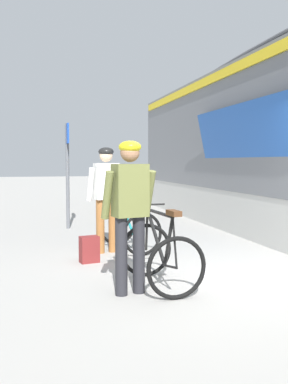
{
  "coord_description": "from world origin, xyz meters",
  "views": [
    {
      "loc": [
        -2.35,
        -4.97,
        1.53
      ],
      "look_at": [
        -0.7,
        1.56,
        1.05
      ],
      "focal_mm": 40.28,
      "sensor_mm": 36.0,
      "label": 1
    }
  ],
  "objects_px": {
    "cyclist_far_in_olive": "(130,203)",
    "backpack_on_platform": "(89,249)",
    "bicycle_near_teal": "(130,227)",
    "water_bottle_near_the_bikes": "(206,273)",
    "platform_sign_post": "(67,157)",
    "cyclist_near_in_white": "(106,190)",
    "bicycle_far_black": "(160,255)"
  },
  "relations": [
    {
      "from": "bicycle_near_teal",
      "to": "platform_sign_post",
      "type": "relative_size",
      "value": 0.5
    },
    {
      "from": "cyclist_near_in_white",
      "to": "platform_sign_post",
      "type": "height_order",
      "value": "platform_sign_post"
    },
    {
      "from": "cyclist_near_in_white",
      "to": "backpack_on_platform",
      "type": "height_order",
      "value": "cyclist_near_in_white"
    },
    {
      "from": "cyclist_far_in_olive",
      "to": "platform_sign_post",
      "type": "height_order",
      "value": "platform_sign_post"
    },
    {
      "from": "cyclist_far_in_olive",
      "to": "platform_sign_post",
      "type": "distance_m",
      "value": 5.17
    },
    {
      "from": "bicycle_near_teal",
      "to": "backpack_on_platform",
      "type": "relative_size",
      "value": 2.99
    },
    {
      "from": "cyclist_far_in_olive",
      "to": "backpack_on_platform",
      "type": "relative_size",
      "value": 4.4
    },
    {
      "from": "cyclist_near_in_white",
      "to": "platform_sign_post",
      "type": "relative_size",
      "value": 0.73
    },
    {
      "from": "cyclist_near_in_white",
      "to": "water_bottle_near_the_bikes",
      "type": "bearing_deg",
      "value": -63.88
    },
    {
      "from": "water_bottle_near_the_bikes",
      "to": "platform_sign_post",
      "type": "distance_m",
      "value": 5.23
    },
    {
      "from": "water_bottle_near_the_bikes",
      "to": "platform_sign_post",
      "type": "relative_size",
      "value": 0.08
    },
    {
      "from": "cyclist_far_in_olive",
      "to": "water_bottle_near_the_bikes",
      "type": "bearing_deg",
      "value": 16.95
    },
    {
      "from": "bicycle_near_teal",
      "to": "water_bottle_near_the_bikes",
      "type": "xyz_separation_m",
      "value": [
        0.56,
        -2.08,
        -0.31
      ]
    },
    {
      "from": "cyclist_far_in_olive",
      "to": "backpack_on_platform",
      "type": "distance_m",
      "value": 1.89
    },
    {
      "from": "bicycle_near_teal",
      "to": "water_bottle_near_the_bikes",
      "type": "relative_size",
      "value": 6.35
    },
    {
      "from": "bicycle_far_black",
      "to": "platform_sign_post",
      "type": "height_order",
      "value": "platform_sign_post"
    },
    {
      "from": "water_bottle_near_the_bikes",
      "to": "bicycle_far_black",
      "type": "bearing_deg",
      "value": -166.5
    },
    {
      "from": "bicycle_far_black",
      "to": "water_bottle_near_the_bikes",
      "type": "distance_m",
      "value": 0.75
    },
    {
      "from": "bicycle_near_teal",
      "to": "water_bottle_near_the_bikes",
      "type": "height_order",
      "value": "bicycle_near_teal"
    },
    {
      "from": "bicycle_far_black",
      "to": "water_bottle_near_the_bikes",
      "type": "height_order",
      "value": "bicycle_far_black"
    },
    {
      "from": "cyclist_near_in_white",
      "to": "backpack_on_platform",
      "type": "distance_m",
      "value": 1.14
    },
    {
      "from": "bicycle_near_teal",
      "to": "platform_sign_post",
      "type": "distance_m",
      "value": 3.09
    },
    {
      "from": "water_bottle_near_the_bikes",
      "to": "platform_sign_post",
      "type": "bearing_deg",
      "value": 106.32
    },
    {
      "from": "backpack_on_platform",
      "to": "platform_sign_post",
      "type": "xyz_separation_m",
      "value": [
        -0.06,
        3.46,
        1.42
      ]
    },
    {
      "from": "cyclist_near_in_white",
      "to": "platform_sign_post",
      "type": "bearing_deg",
      "value": 98.69
    },
    {
      "from": "cyclist_far_in_olive",
      "to": "bicycle_near_teal",
      "type": "distance_m",
      "value": 2.55
    },
    {
      "from": "cyclist_near_in_white",
      "to": "water_bottle_near_the_bikes",
      "type": "relative_size",
      "value": 9.35
    },
    {
      "from": "backpack_on_platform",
      "to": "cyclist_far_in_olive",
      "type": "bearing_deg",
      "value": -92.48
    },
    {
      "from": "cyclist_near_in_white",
      "to": "water_bottle_near_the_bikes",
      "type": "xyz_separation_m",
      "value": [
        0.98,
        -1.99,
        -0.96
      ]
    },
    {
      "from": "cyclist_far_in_olive",
      "to": "bicycle_near_teal",
      "type": "xyz_separation_m",
      "value": [
        0.52,
        2.41,
        -0.65
      ]
    },
    {
      "from": "backpack_on_platform",
      "to": "platform_sign_post",
      "type": "bearing_deg",
      "value": 79.46
    },
    {
      "from": "water_bottle_near_the_bikes",
      "to": "bicycle_near_teal",
      "type": "bearing_deg",
      "value": 104.98
    }
  ]
}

